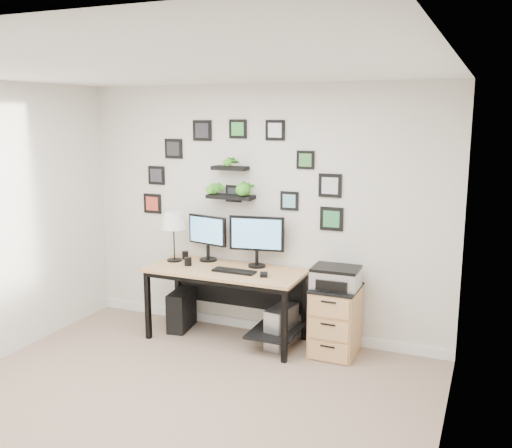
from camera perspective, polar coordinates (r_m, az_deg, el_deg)
The scene contains 14 objects.
room at distance 6.24m, azimuth 0.39°, elevation -10.15°, with size 4.00×4.00×4.00m.
desk at distance 5.86m, azimuth -2.57°, elevation -5.65°, with size 1.60×0.70×0.75m.
monitor_left at distance 6.08m, azimuth -4.88°, elevation -1.05°, with size 0.48×0.22×0.49m.
monitor_right at distance 5.81m, azimuth 0.07°, elevation -1.32°, with size 0.57×0.21×0.53m.
keyboard at distance 5.69m, azimuth -2.20°, elevation -4.73°, with size 0.44×0.14×0.02m, color black.
mouse at distance 5.55m, azimuth 0.78°, elevation -5.08°, with size 0.07×0.11×0.03m, color black.
table_lamp at distance 6.09m, azimuth -8.25°, elevation 0.21°, with size 0.26×0.26×0.53m.
mug at distance 5.96m, azimuth -6.82°, elevation -3.75°, with size 0.08×0.08×0.09m, color black.
pen_cup at distance 6.22m, azimuth -7.09°, elevation -3.12°, with size 0.07×0.07×0.09m, color black.
pc_tower_black at distance 6.29m, azimuth -7.46°, elevation -8.51°, with size 0.19×0.42×0.42m, color black.
pc_tower_grey at distance 5.80m, azimuth 2.55°, elevation -10.22°, with size 0.24×0.43×0.41m.
file_cabinet at distance 5.64m, azimuth 7.93°, elevation -9.52°, with size 0.43×0.53×0.67m.
printer at distance 5.50m, azimuth 8.00°, elevation -5.29°, with size 0.44×0.37×0.20m.
wall_decor at distance 5.92m, azimuth -2.13°, elevation 4.77°, with size 2.31×0.18×1.08m.
Camera 1 is at (2.23, -3.39, 2.30)m, focal length 40.00 mm.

